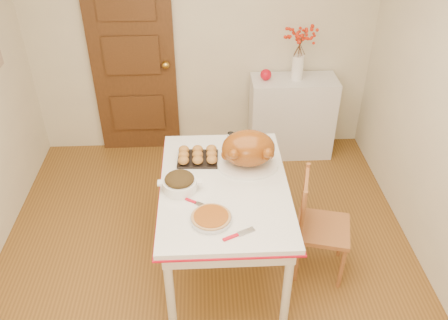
{
  "coord_description": "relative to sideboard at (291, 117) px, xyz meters",
  "views": [
    {
      "loc": [
        0.0,
        -2.49,
        2.89
      ],
      "look_at": [
        0.14,
        0.2,
        1.01
      ],
      "focal_mm": 37.26,
      "sensor_mm": 36.0,
      "label": 1
    }
  ],
  "objects": [
    {
      "name": "pumpkin_pie",
      "position": [
        -0.9,
        -2.01,
        0.42
      ],
      "size": [
        0.31,
        0.31,
        0.06
      ],
      "primitive_type": "cylinder",
      "rotation": [
        0.0,
        0.0,
        0.16
      ],
      "color": "#884210",
      "rests_on": "kitchen_table"
    },
    {
      "name": "turkey_platter",
      "position": [
        -0.61,
        -1.41,
        0.53
      ],
      "size": [
        0.49,
        0.4,
        0.29
      ],
      "primitive_type": null,
      "rotation": [
        0.0,
        0.0,
        0.07
      ],
      "color": "#92551A",
      "rests_on": "kitchen_table"
    },
    {
      "name": "wall_back",
      "position": [
        -0.93,
        0.22,
        0.81
      ],
      "size": [
        3.5,
        0.0,
        2.5
      ],
      "primitive_type": "cube",
      "color": "beige",
      "rests_on": "ground"
    },
    {
      "name": "rolls_tray",
      "position": [
        -0.99,
        -1.31,
        0.43
      ],
      "size": [
        0.32,
        0.26,
        0.08
      ],
      "primitive_type": null,
      "rotation": [
        0.0,
        0.0,
        -0.05
      ],
      "color": "#9E5A23",
      "rests_on": "kitchen_table"
    },
    {
      "name": "apple",
      "position": [
        -0.3,
        0.0,
        0.49
      ],
      "size": [
        0.11,
        0.11,
        0.11
      ],
      "primitive_type": "sphere",
      "color": "red",
      "rests_on": "sideboard"
    },
    {
      "name": "carving_knife",
      "position": [
        -0.98,
        -1.84,
        0.39
      ],
      "size": [
        0.22,
        0.17,
        0.01
      ],
      "primitive_type": null,
      "rotation": [
        0.0,
        0.0,
        -0.55
      ],
      "color": "silver",
      "rests_on": "kitchen_table"
    },
    {
      "name": "door_back",
      "position": [
        -1.63,
        0.19,
        0.59
      ],
      "size": [
        0.85,
        0.06,
        2.06
      ],
      "primitive_type": "cube",
      "color": "#3B2311",
      "rests_on": "ground"
    },
    {
      "name": "shaker_pair",
      "position": [
        -0.47,
        -1.12,
        0.43
      ],
      "size": [
        0.09,
        0.04,
        0.09
      ],
      "primitive_type": null,
      "rotation": [
        0.0,
        0.0,
        -0.07
      ],
      "color": "white",
      "rests_on": "kitchen_table"
    },
    {
      "name": "berry_vase",
      "position": [
        0.01,
        0.0,
        0.7
      ],
      "size": [
        0.27,
        0.27,
        0.52
      ],
      "primitive_type": null,
      "color": "white",
      "rests_on": "sideboard"
    },
    {
      "name": "drinking_glass",
      "position": [
        -0.72,
        -1.09,
        0.44
      ],
      "size": [
        0.07,
        0.07,
        0.1
      ],
      "primitive_type": "cylinder",
      "rotation": [
        0.0,
        0.0,
        0.18
      ],
      "color": "white",
      "rests_on": "kitchen_table"
    },
    {
      "name": "sideboard",
      "position": [
        0.0,
        0.0,
        0.0
      ],
      "size": [
        0.87,
        0.39,
        0.87
      ],
      "primitive_type": "cube",
      "color": "silver",
      "rests_on": "floor"
    },
    {
      "name": "chair_oak",
      "position": [
        -0.04,
        -1.7,
        0.01
      ],
      "size": [
        0.48,
        0.48,
        0.89
      ],
      "primitive_type": null,
      "rotation": [
        0.0,
        0.0,
        1.32
      ],
      "color": "#9D542D",
      "rests_on": "floor"
    },
    {
      "name": "kitchen_table",
      "position": [
        -0.8,
        -1.63,
        -0.02
      ],
      "size": [
        0.94,
        1.38,
        0.83
      ],
      "primitive_type": null,
      "color": "white",
      "rests_on": "floor"
    },
    {
      "name": "pie_server",
      "position": [
        -0.73,
        -2.15,
        0.39
      ],
      "size": [
        0.23,
        0.15,
        0.01
      ],
      "primitive_type": null,
      "rotation": [
        0.0,
        0.0,
        0.44
      ],
      "color": "silver",
      "rests_on": "kitchen_table"
    },
    {
      "name": "stuffing_dish",
      "position": [
        -1.11,
        -1.67,
        0.45
      ],
      "size": [
        0.31,
        0.24,
        0.12
      ],
      "primitive_type": null,
      "rotation": [
        0.0,
        0.0,
        -0.0
      ],
      "color": "#3F2E13",
      "rests_on": "kitchen_table"
    },
    {
      "name": "floor",
      "position": [
        -0.93,
        -1.78,
        -0.44
      ],
      "size": [
        3.5,
        4.0,
        0.0
      ],
      "primitive_type": "cube",
      "color": "brown",
      "rests_on": "ground"
    }
  ]
}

